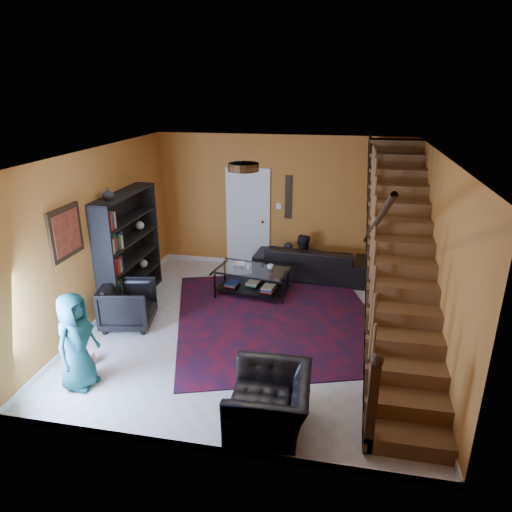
{
  "coord_description": "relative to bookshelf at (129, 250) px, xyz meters",
  "views": [
    {
      "loc": [
        1.27,
        -6.43,
        3.7
      ],
      "look_at": [
        -0.07,
        0.4,
        1.1
      ],
      "focal_mm": 32.0,
      "sensor_mm": 36.0,
      "label": 1
    }
  ],
  "objects": [
    {
      "name": "door",
      "position": [
        1.7,
        2.12,
        0.06
      ],
      "size": [
        0.82,
        0.05,
        2.05
      ],
      "primitive_type": "cube",
      "color": "silver",
      "rests_on": "floor"
    },
    {
      "name": "vase",
      "position": [
        -0.0,
        -0.5,
        1.13
      ],
      "size": [
        0.18,
        0.18,
        0.19
      ],
      "primitive_type": "imported",
      "color": "#999999",
      "rests_on": "bookshelf"
    },
    {
      "name": "room",
      "position": [
        1.07,
        0.73,
        -0.91
      ],
      "size": [
        5.5,
        5.5,
        5.5
      ],
      "color": "#B66B28",
      "rests_on": "ground"
    },
    {
      "name": "bookshelf",
      "position": [
        0.0,
        0.0,
        0.0
      ],
      "size": [
        0.35,
        1.8,
        2.0
      ],
      "color": "black",
      "rests_on": "floor"
    },
    {
      "name": "wall_hanging",
      "position": [
        2.55,
        2.13,
        0.59
      ],
      "size": [
        0.14,
        0.03,
        0.9
      ],
      "primitive_type": "cube",
      "color": "black",
      "rests_on": "room"
    },
    {
      "name": "popcorn_bucket",
      "position": [
        0.3,
        -2.07,
        -0.86
      ],
      "size": [
        0.18,
        0.18,
        0.17
      ],
      "primitive_type": "cylinder",
      "rotation": [
        0.0,
        0.0,
        0.2
      ],
      "color": "red",
      "rests_on": "rug"
    },
    {
      "name": "armchair_left",
      "position": [
        0.35,
        -0.91,
        -0.6
      ],
      "size": [
        0.95,
        0.93,
        0.74
      ],
      "primitive_type": "imported",
      "rotation": [
        0.0,
        0.0,
        1.76
      ],
      "color": "black",
      "rests_on": "floor"
    },
    {
      "name": "person_adult_a",
      "position": [
        2.62,
        1.75,
        -0.84
      ],
      "size": [
        0.45,
        0.32,
        1.15
      ],
      "primitive_type": "imported",
      "rotation": [
        0.0,
        0.0,
        3.24
      ],
      "color": "black",
      "rests_on": "sofa"
    },
    {
      "name": "person_adult_b",
      "position": [
        2.91,
        1.75,
        -0.75
      ],
      "size": [
        0.65,
        0.51,
        1.33
      ],
      "primitive_type": "imported",
      "rotation": [
        0.0,
        0.0,
        3.14
      ],
      "color": "black",
      "rests_on": "sofa"
    },
    {
      "name": "bowl",
      "position": [
        1.82,
        0.76,
        -0.43
      ],
      "size": [
        0.26,
        0.26,
        0.06
      ],
      "primitive_type": "imported",
      "rotation": [
        0.0,
        0.0,
        0.09
      ],
      "color": "#999999",
      "rests_on": "coffee_table"
    },
    {
      "name": "sofa",
      "position": [
        3.1,
        1.7,
        -0.63
      ],
      "size": [
        2.33,
        1.06,
        0.66
      ],
      "primitive_type": "imported",
      "rotation": [
        0.0,
        0.0,
        3.07
      ],
      "color": "black",
      "rests_on": "floor"
    },
    {
      "name": "cup_b",
      "position": [
        2.03,
        0.65,
        -0.42
      ],
      "size": [
        0.11,
        0.11,
        0.09
      ],
      "primitive_type": "imported",
      "rotation": [
        0.0,
        0.0,
        -0.13
      ],
      "color": "#999999",
      "rests_on": "coffee_table"
    },
    {
      "name": "armchair_right",
      "position": [
        3.0,
        -2.85,
        -0.63
      ],
      "size": [
        0.95,
        1.08,
        0.68
      ],
      "primitive_type": "imported",
      "rotation": [
        0.0,
        0.0,
        -1.53
      ],
      "color": "black",
      "rests_on": "floor"
    },
    {
      "name": "rug",
      "position": [
        2.69,
        -0.2,
        -0.96
      ],
      "size": [
        4.29,
        4.59,
        0.02
      ],
      "primitive_type": "cube",
      "rotation": [
        0.0,
        0.0,
        0.31
      ],
      "color": "#4B0D1B",
      "rests_on": "floor"
    },
    {
      "name": "coffee_table",
      "position": [
        2.09,
        0.66,
        -0.67
      ],
      "size": [
        1.43,
        0.98,
        0.5
      ],
      "rotation": [
        0.0,
        0.0,
        -0.18
      ],
      "color": "black",
      "rests_on": "floor"
    },
    {
      "name": "staircase",
      "position": [
        4.53,
        -0.6,
        0.43
      ],
      "size": [
        0.95,
        5.02,
        3.18
      ],
      "color": "brown",
      "rests_on": "floor"
    },
    {
      "name": "person_child",
      "position": [
        0.45,
        -2.53,
        -0.31
      ],
      "size": [
        0.5,
        0.69,
        1.32
      ],
      "primitive_type": "imported",
      "rotation": [
        0.0,
        0.0,
        1.44
      ],
      "color": "#175658",
      "rests_on": "armchair_left"
    },
    {
      "name": "framed_picture",
      "position": [
        -0.17,
        -1.5,
        0.79
      ],
      "size": [
        0.04,
        0.74,
        0.74
      ],
      "primitive_type": "cube",
      "color": "maroon",
      "rests_on": "room"
    },
    {
      "name": "cup_a",
      "position": [
        2.42,
        0.73,
        -0.42
      ],
      "size": [
        0.12,
        0.12,
        0.09
      ],
      "primitive_type": "imported",
      "rotation": [
        0.0,
        0.0,
        -0.05
      ],
      "color": "#999999",
      "rests_on": "coffee_table"
    },
    {
      "name": "floor",
      "position": [
        2.4,
        -0.6,
        -0.96
      ],
      "size": [
        5.5,
        5.5,
        0.0
      ],
      "primitive_type": "plane",
      "color": "beige",
      "rests_on": "ground"
    },
    {
      "name": "ceiling_fixture",
      "position": [
        2.4,
        -1.4,
        1.78
      ],
      "size": [
        0.4,
        0.4,
        0.1
      ],
      "primitive_type": "cylinder",
      "color": "#3F2814",
      "rests_on": "room"
    }
  ]
}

